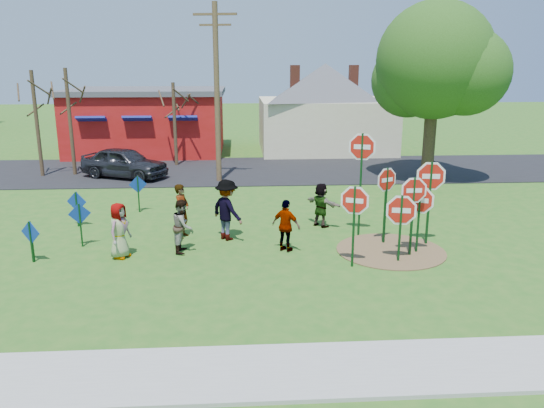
{
  "coord_description": "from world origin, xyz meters",
  "views": [
    {
      "loc": [
        0.04,
        -15.56,
        5.37
      ],
      "look_at": [
        1.06,
        0.31,
        1.15
      ],
      "focal_mm": 35.0,
      "sensor_mm": 36.0,
      "label": 1
    }
  ],
  "objects": [
    {
      "name": "person_a",
      "position": [
        -3.36,
        -1.03,
        0.81
      ],
      "size": [
        0.79,
        0.93,
        1.61
      ],
      "primitive_type": "imported",
      "rotation": [
        0.0,
        0.0,
        1.15
      ],
      "color": "#424B87",
      "rests_on": "ground"
    },
    {
      "name": "leafy_tree",
      "position": [
        9.01,
        8.4,
        5.24
      ],
      "size": [
        5.72,
        5.22,
        8.13
      ],
      "color": "#382819",
      "rests_on": "ground"
    },
    {
      "name": "bare_tree_west",
      "position": [
        -9.61,
        10.68,
        3.29
      ],
      "size": [
        1.8,
        1.8,
        5.09
      ],
      "color": "#382819",
      "rests_on": "ground"
    },
    {
      "name": "stop_sign_b",
      "position": [
        3.87,
        0.5,
        2.54
      ],
      "size": [
        1.09,
        0.41,
        3.46
      ],
      "rotation": [
        0.0,
        0.0,
        -0.34
      ],
      "color": "#0F3916",
      "rests_on": "ground"
    },
    {
      "name": "person_d",
      "position": [
        -0.35,
        0.41,
        0.96
      ],
      "size": [
        1.35,
        1.41,
        1.92
      ],
      "primitive_type": "imported",
      "rotation": [
        0.0,
        0.0,
        2.29
      ],
      "color": "#35353A",
      "rests_on": "ground"
    },
    {
      "name": "utility_pole",
      "position": [
        -0.89,
        8.98,
        4.21
      ],
      "size": [
        1.94,
        0.47,
        8.0
      ],
      "rotation": [
        0.0,
        0.0,
        -0.19
      ],
      "color": "#4C3823",
      "rests_on": "ground"
    },
    {
      "name": "person_e",
      "position": [
        1.4,
        -0.8,
        0.78
      ],
      "size": [
        0.97,
        0.84,
        1.56
      ],
      "primitive_type": "imported",
      "rotation": [
        0.0,
        0.0,
        2.53
      ],
      "color": "#4C2E57",
      "rests_on": "ground"
    },
    {
      "name": "stop_sign_a",
      "position": [
        3.1,
        -2.14,
        1.65
      ],
      "size": [
        0.98,
        0.42,
        2.39
      ],
      "rotation": [
        0.0,
        0.0,
        -0.39
      ],
      "color": "#0F3916",
      "rests_on": "ground"
    },
    {
      "name": "stop_sign_f",
      "position": [
        5.22,
        -1.15,
        1.47
      ],
      "size": [
        1.0,
        0.49,
        2.14
      ],
      "rotation": [
        0.0,
        0.0,
        -0.45
      ],
      "color": "#0F3916",
      "rests_on": "ground"
    },
    {
      "name": "blue_diamond_a",
      "position": [
        -5.73,
        -1.24,
        0.73
      ],
      "size": [
        0.6,
        0.31,
        1.2
      ],
      "rotation": [
        0.0,
        0.0,
        -0.45
      ],
      "color": "#0F3916",
      "rests_on": "ground"
    },
    {
      "name": "cream_house",
      "position": [
        5.5,
        18.0,
        2.92
      ],
      "size": [
        9.4,
        9.4,
        6.5
      ],
      "color": "beige",
      "rests_on": "ground"
    },
    {
      "name": "bare_tree_extra",
      "position": [
        -3.34,
        13.17,
        2.87
      ],
      "size": [
        1.8,
        1.8,
        4.43
      ],
      "color": "#382819",
      "rests_on": "ground"
    },
    {
      "name": "road",
      "position": [
        0.0,
        11.5,
        0.02
      ],
      "size": [
        120.0,
        7.5,
        0.04
      ],
      "primitive_type": "cube",
      "color": "black",
      "rests_on": "ground"
    },
    {
      "name": "person_b",
      "position": [
        -1.78,
        0.73,
        0.86
      ],
      "size": [
        0.61,
        0.74,
        1.73
      ],
      "primitive_type": "imported",
      "rotation": [
        0.0,
        0.0,
        1.21
      ],
      "color": "#1E6A68",
      "rests_on": "ground"
    },
    {
      "name": "stop_sign_e",
      "position": [
        4.47,
        -1.84,
        1.36
      ],
      "size": [
        1.12,
        0.26,
        2.06
      ],
      "rotation": [
        0.0,
        0.0,
        -0.21
      ],
      "color": "#0F3916",
      "rests_on": "ground"
    },
    {
      "name": "suv",
      "position": [
        -5.46,
        10.0,
        0.77
      ],
      "size": [
        4.6,
        3.36,
        1.46
      ],
      "primitive_type": "imported",
      "rotation": [
        0.0,
        0.0,
        1.13
      ],
      "color": "#2C2C30",
      "rests_on": "road"
    },
    {
      "name": "stop_sign_g",
      "position": [
        4.47,
        -0.29,
        1.75
      ],
      "size": [
        0.88,
        0.47,
        2.5
      ],
      "rotation": [
        0.0,
        0.0,
        0.48
      ],
      "color": "#0F3916",
      "rests_on": "ground"
    },
    {
      "name": "blue_diamond_b",
      "position": [
        -4.74,
        0.01,
        0.85
      ],
      "size": [
        0.63,
        0.21,
        1.36
      ],
      "rotation": [
        0.0,
        0.0,
        0.3
      ],
      "color": "#0F3916",
      "rests_on": "ground"
    },
    {
      "name": "ground",
      "position": [
        0.0,
        0.0,
        0.0
      ],
      "size": [
        120.0,
        120.0,
        0.0
      ],
      "primitive_type": "plane",
      "color": "#26601B",
      "rests_on": "ground"
    },
    {
      "name": "red_building",
      "position": [
        -5.5,
        17.99,
        1.97
      ],
      "size": [
        9.4,
        7.69,
        3.9
      ],
      "color": "#A01410",
      "rests_on": "ground"
    },
    {
      "name": "person_f",
      "position": [
        2.8,
        1.59,
        0.75
      ],
      "size": [
        1.25,
        1.35,
        1.51
      ],
      "primitive_type": "imported",
      "rotation": [
        0.0,
        0.0,
        2.29
      ],
      "color": "#21572D",
      "rests_on": "ground"
    },
    {
      "name": "person_c",
      "position": [
        -1.62,
        -0.64,
        0.79
      ],
      "size": [
        0.65,
        0.81,
        1.58
      ],
      "primitive_type": "imported",
      "rotation": [
        0.0,
        0.0,
        1.5
      ],
      "color": "#975536",
      "rests_on": "ground"
    },
    {
      "name": "sidewalk",
      "position": [
        0.0,
        -7.2,
        0.04
      ],
      "size": [
        22.0,
        1.8,
        0.08
      ],
      "primitive_type": "cube",
      "color": "#9E9E99",
      "rests_on": "ground"
    },
    {
      "name": "stop_sign_c",
      "position": [
        4.94,
        -1.4,
        1.7
      ],
      "size": [
        1.01,
        0.07,
        2.44
      ],
      "rotation": [
        0.0,
        0.0,
        0.03
      ],
      "color": "#0F3916",
      "rests_on": "ground"
    },
    {
      "name": "blue_diamond_d",
      "position": [
        -3.7,
        3.82,
        0.86
      ],
      "size": [
        0.64,
        0.15,
        1.38
      ],
      "rotation": [
        0.0,
        0.0,
        0.21
      ],
      "color": "#0F3916",
      "rests_on": "ground"
    },
    {
      "name": "dirt_patch",
      "position": [
        4.5,
        -1.0,
        0.01
      ],
      "size": [
        3.2,
        3.2,
        0.03
      ],
      "primitive_type": "cylinder",
      "color": "brown",
      "rests_on": "ground"
    },
    {
      "name": "bare_tree_east",
      "position": [
        -2.75,
        14.77,
        2.53
      ],
      "size": [
        1.8,
        1.8,
        3.91
      ],
      "color": "#382819",
      "rests_on": "ground"
    },
    {
      "name": "bare_tree_mid",
      "position": [
        -8.11,
        10.92,
        3.36
      ],
      "size": [
        1.8,
        1.8,
        5.19
      ],
      "color": "#382819",
      "rests_on": "ground"
    },
    {
      "name": "blue_diamond_c",
      "position": [
        -5.44,
        2.11,
        0.74
      ],
      "size": [
        0.7,
        0.19,
        1.22
      ],
      "rotation": [
        0.0,
        0.0,
        -0.24
      ],
      "color": "#0F3916",
      "rests_on": "ground"
    },
    {
      "name": "stop_sign_d",
      "position": [
        5.75,
        -0.46,
        1.94
      ],
      "size": [
        1.17,
        0.18,
        2.73
      ],
      "rotation": [
        0.0,
        0.0,
        -0.13
      ],
      "color": "#0F3916",
      "rests_on": "ground"
    }
  ]
}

